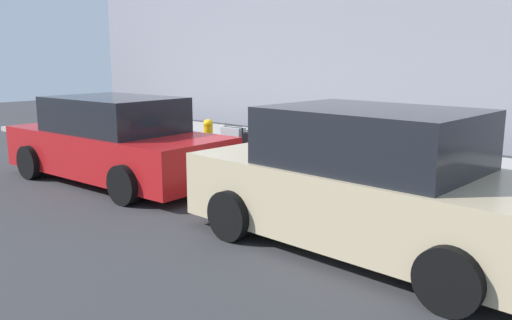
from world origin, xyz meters
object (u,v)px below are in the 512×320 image
Objects in this scene: suitcase_teal_1 at (360,162)px; bollard_post at (188,140)px; suitcase_olive_4 at (279,158)px; suitcase_black_5 at (255,150)px; fire_hydrant at (208,138)px; suitcase_navy_3 at (303,161)px; suitcase_maroon_0 at (388,170)px; parking_meter at (478,147)px; suitcase_silver_6 at (233,145)px; parked_car_red_1 at (115,142)px; parked_car_beige_0 at (370,185)px; suitcase_red_2 at (328,163)px.

bollard_post is (4.15, 0.22, -0.03)m from suitcase_teal_1.
suitcase_olive_4 is at bearing 3.03° from suitcase_teal_1.
suitcase_black_5 is (0.62, -0.01, 0.08)m from suitcase_olive_4.
fire_hydrant is at bearing -0.70° from suitcase_olive_4.
suitcase_navy_3 is at bearing -177.42° from bollard_post.
parking_meter is at bearing -165.32° from suitcase_maroon_0.
suitcase_maroon_0 reaches higher than suitcase_silver_6.
fire_hydrant is at bearing -93.57° from parked_car_red_1.
parked_car_beige_0 is (-4.40, 2.23, 0.28)m from suitcase_silver_6.
suitcase_olive_4 is 0.63m from suitcase_black_5.
suitcase_maroon_0 reaches higher than suitcase_red_2.
suitcase_navy_3 is 0.56m from suitcase_olive_4.
parked_car_red_1 is (2.12, 2.19, 0.34)m from suitcase_olive_4.
bollard_post is (3.55, 0.15, 0.06)m from suitcase_red_2.
bollard_post is at bearing 7.51° from suitcase_silver_6.
parked_car_beige_0 reaches higher than fire_hydrant.
suitcase_silver_6 is 1.22m from bollard_post.
parked_car_red_1 is at bearing 68.66° from suitcase_silver_6.
fire_hydrant is at bearing 2.59° from parking_meter.
suitcase_maroon_0 is at bearing 178.65° from suitcase_olive_4.
parked_car_beige_0 reaches higher than bollard_post.
suitcase_olive_4 is 2.46m from bollard_post.
suitcase_silver_6 is 2.40m from parked_car_red_1.
suitcase_olive_4 is at bearing 4.42° from parking_meter.
bollard_post is 2.11m from parked_car_red_1.
fire_hydrant is (1.98, -0.02, 0.18)m from suitcase_olive_4.
bollard_post is at bearing 2.93° from suitcase_olive_4.
suitcase_navy_3 reaches higher than bollard_post.
bollard_post is (2.46, 0.13, 0.10)m from suitcase_olive_4.
suitcase_navy_3 is 0.18× the size of parked_car_beige_0.
parking_meter is at bearing -174.32° from suitcase_teal_1.
parked_car_red_1 is at bearing 0.00° from parked_car_beige_0.
suitcase_silver_6 is 0.93× the size of fire_hydrant.
parked_car_red_1 reaches higher than suitcase_red_2.
parked_car_beige_0 reaches higher than suitcase_red_2.
bollard_post is (3.02, 0.14, 0.09)m from suitcase_navy_3.
suitcase_teal_1 is at bearing -177.96° from suitcase_black_5.
suitcase_teal_1 reaches higher than suitcase_navy_3.
suitcase_olive_4 is (1.70, 0.09, -0.13)m from suitcase_teal_1.
bollard_post is (1.84, 0.13, 0.02)m from suitcase_black_5.
suitcase_red_2 is 0.19× the size of parked_car_beige_0.
parked_car_beige_0 is at bearing 156.64° from fire_hydrant.
suitcase_silver_6 is at bearing -0.77° from suitcase_navy_3.
suitcase_black_5 is 2.67m from parked_car_red_1.
parked_car_beige_0 is at bearing 139.72° from suitcase_navy_3.
suitcase_maroon_0 is at bearing -154.13° from parked_car_red_1.
suitcase_silver_6 is (3.54, -0.09, 0.01)m from suitcase_maroon_0.
bollard_post is at bearing 2.97° from suitcase_teal_1.
suitcase_olive_4 is at bearing 1.37° from suitcase_red_2.
suitcase_silver_6 is at bearing -26.84° from parked_car_beige_0.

